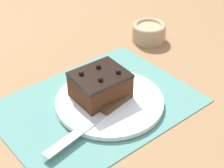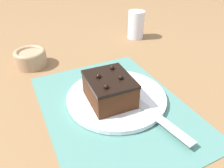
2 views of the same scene
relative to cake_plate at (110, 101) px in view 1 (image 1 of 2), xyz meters
The scene contains 6 objects.
ground_plane 0.03m from the cake_plate, 36.56° to the right, with size 3.00×3.00×0.00m, color olive.
placemat_woven 0.03m from the cake_plate, 36.56° to the right, with size 0.46×0.34×0.00m, color slate.
cake_plate is the anchor object (origin of this frame).
chocolate_cake 0.05m from the cake_plate, 70.34° to the right, with size 0.13×0.11×0.08m.
serving_knife 0.06m from the cake_plate, 35.17° to the left, with size 0.25×0.06×0.01m.
small_bowl 0.34m from the cake_plate, 150.07° to the right, with size 0.10×0.10×0.06m.
Camera 1 is at (0.42, 0.56, 0.57)m, focal length 60.00 mm.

